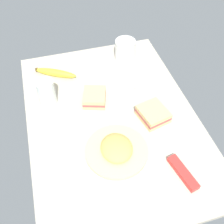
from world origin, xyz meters
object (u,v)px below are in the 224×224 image
glass_of_milk (47,93)px  banana (56,73)px  snack_bar (183,173)px  sandwich_side (153,114)px  plate_of_food (117,149)px  spoon (127,88)px  coffee_mug_black (125,50)px  sandwich_main (94,97)px

glass_of_milk → banana: glass_of_milk is taller
glass_of_milk → banana: 16.28cm
glass_of_milk → snack_bar: (44.13, 38.00, -4.09)cm
sandwich_side → plate_of_food: bearing=-58.2°
sandwich_side → spoon: size_ratio=1.04×
banana → snack_bar: 67.83cm
coffee_mug_black → snack_bar: 62.79cm
glass_of_milk → plate_of_food: bearing=33.2°
sandwich_main → banana: (-19.82, -12.98, -0.60)cm
coffee_mug_black → glass_of_milk: (18.53, -38.09, 0.16)cm
banana → spoon: (16.30, 28.04, -1.22)cm
snack_bar → plate_of_food: bearing=-139.4°
banana → sandwich_side: bearing=43.3°
plate_of_food → coffee_mug_black: coffee_mug_black is taller
coffee_mug_black → plate_of_food: bearing=-20.7°
spoon → snack_bar: size_ratio=0.91×
coffee_mug_black → sandwich_main: size_ratio=0.94×
sandwich_main → sandwich_side: bearing=53.2°
coffee_mug_black → snack_bar: bearing=-0.1°
banana → snack_bar: banana is taller
plate_of_food → sandwich_main: bearing=-176.1°
sandwich_main → snack_bar: sandwich_main is taller
coffee_mug_black → glass_of_milk: 42.36cm
sandwich_side → spoon: bearing=-166.6°
spoon → snack_bar: 43.24cm
plate_of_food → glass_of_milk: (-30.10, -19.69, 3.57)cm
sandwich_main → snack_bar: size_ratio=0.89×
sandwich_main → banana: 23.70cm
banana → plate_of_food: bearing=18.0°
plate_of_food → banana: plate_of_food is taller
coffee_mug_black → sandwich_main: bearing=-40.9°
banana → spoon: 32.46cm
sandwich_main → glass_of_milk: size_ratio=1.08×
plate_of_food → snack_bar: (14.03, 18.31, -0.52)cm
plate_of_food → spoon: bearing=155.3°
plate_of_food → spoon: size_ratio=1.81×
snack_bar → spoon: bearing=174.7°
coffee_mug_black → spoon: coffee_mug_black is taller
spoon → coffee_mug_black: bearing=165.5°
banana → spoon: bearing=59.8°
snack_bar → sandwich_main: bearing=-164.9°
banana → snack_bar: (59.24, 33.03, -0.60)cm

